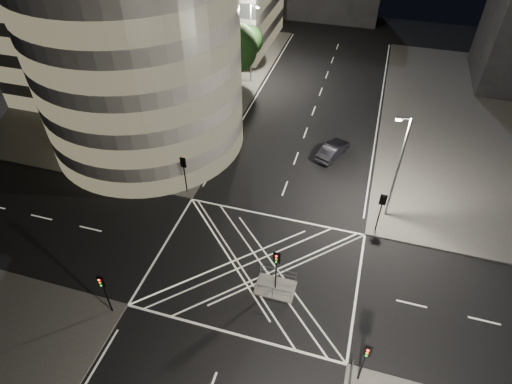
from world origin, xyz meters
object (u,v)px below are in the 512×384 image
(traffic_signal_nl, at_px, (103,288))
(street_lamp_right_far, at_px, (398,166))
(central_island, at_px, (275,288))
(traffic_signal_fl, at_px, (184,168))
(traffic_signal_nr, at_px, (365,357))
(street_lamp_left_far, at_px, (251,42))
(traffic_signal_fr, at_px, (381,206))
(traffic_signal_island, at_px, (276,264))
(sedan, at_px, (333,150))
(street_lamp_left_near, at_px, (197,114))

(traffic_signal_nl, distance_m, street_lamp_right_far, 24.27)
(central_island, xyz_separation_m, traffic_signal_fl, (-10.80, 8.30, 2.84))
(traffic_signal_fl, relative_size, traffic_signal_nl, 1.00)
(traffic_signal_nr, distance_m, street_lamp_left_far, 41.15)
(central_island, distance_m, traffic_signal_nl, 12.36)
(traffic_signal_nr, height_order, street_lamp_left_far, street_lamp_left_far)
(street_lamp_right_far, bearing_deg, traffic_signal_fl, -173.12)
(traffic_signal_fr, bearing_deg, central_island, -129.33)
(traffic_signal_nl, xyz_separation_m, street_lamp_left_far, (-0.64, 36.80, 2.63))
(traffic_signal_fl, relative_size, traffic_signal_island, 1.00)
(central_island, relative_size, street_lamp_right_far, 0.30)
(traffic_signal_fl, bearing_deg, central_island, -37.54)
(street_lamp_right_far, bearing_deg, sedan, 128.10)
(central_island, bearing_deg, traffic_signal_nl, -153.86)
(traffic_signal_nl, height_order, traffic_signal_nr, same)
(traffic_signal_nr, bearing_deg, central_island, 142.07)
(traffic_signal_fl, height_order, traffic_signal_fr, same)
(traffic_signal_island, bearing_deg, street_lamp_left_near, 130.27)
(central_island, relative_size, street_lamp_left_far, 0.30)
(traffic_signal_nl, relative_size, street_lamp_right_far, 0.40)
(central_island, height_order, traffic_signal_nr, traffic_signal_nr)
(traffic_signal_fl, height_order, traffic_signal_nr, same)
(street_lamp_left_near, height_order, street_lamp_left_far, same)
(traffic_signal_fr, distance_m, street_lamp_right_far, 3.48)
(traffic_signal_nr, xyz_separation_m, street_lamp_left_far, (-18.24, 36.80, 2.63))
(central_island, xyz_separation_m, traffic_signal_fr, (6.80, 8.30, 2.84))
(street_lamp_left_near, distance_m, street_lamp_left_far, 18.00)
(traffic_signal_island, distance_m, street_lamp_left_far, 33.61)
(traffic_signal_island, xyz_separation_m, street_lamp_left_near, (-11.44, 13.50, 2.63))
(central_island, xyz_separation_m, street_lamp_right_far, (7.44, 10.50, 5.47))
(traffic_signal_nl, relative_size, traffic_signal_nr, 1.00)
(central_island, relative_size, traffic_signal_fl, 0.75)
(traffic_signal_island, bearing_deg, traffic_signal_fr, 50.67)
(traffic_signal_fr, xyz_separation_m, traffic_signal_nr, (0.00, -13.60, 0.00))
(traffic_signal_nr, bearing_deg, street_lamp_right_far, 87.70)
(traffic_signal_fr, relative_size, traffic_signal_nr, 1.00)
(traffic_signal_island, bearing_deg, street_lamp_right_far, 54.70)
(central_island, bearing_deg, traffic_signal_nr, -37.93)
(street_lamp_right_far, bearing_deg, street_lamp_left_near, 170.97)
(traffic_signal_nr, relative_size, traffic_signal_island, 1.00)
(central_island, distance_m, sedan, 18.08)
(traffic_signal_fr, xyz_separation_m, street_lamp_left_near, (-18.24, 5.20, 2.63))
(traffic_signal_nl, height_order, street_lamp_right_far, street_lamp_right_far)
(traffic_signal_fr, bearing_deg, traffic_signal_fl, 180.00)
(traffic_signal_nl, xyz_separation_m, traffic_signal_fr, (17.60, 13.60, 0.00))
(traffic_signal_nr, bearing_deg, street_lamp_left_near, 134.13)
(traffic_signal_island, bearing_deg, traffic_signal_fl, 142.46)
(traffic_signal_fl, bearing_deg, sedan, 38.11)
(traffic_signal_fr, distance_m, street_lamp_left_near, 19.14)
(street_lamp_left_near, distance_m, sedan, 14.55)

